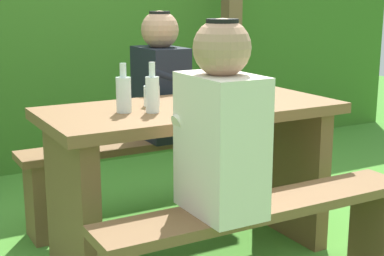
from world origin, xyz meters
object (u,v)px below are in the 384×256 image
at_px(bench_far, 143,163).
at_px(drinking_glass, 152,96).
at_px(bench_near, 262,234).
at_px(picnic_table, 192,156).
at_px(person_white_shirt, 221,126).
at_px(bottle_left, 123,93).
at_px(bottle_right, 152,93).
at_px(person_black_coat, 161,81).

relative_size(bench_far, drinking_glass, 14.88).
relative_size(bench_near, bench_far, 1.00).
xyz_separation_m(picnic_table, person_white_shirt, (-0.20, -0.57, 0.28)).
bearing_deg(bottle_left, person_white_shirt, -76.05).
distance_m(picnic_table, bottle_right, 0.41).
height_order(bench_near, bottle_left, bottle_left).
xyz_separation_m(bench_far, person_black_coat, (0.12, -0.00, 0.47)).
bearing_deg(bench_near, person_black_coat, 84.10).
distance_m(person_white_shirt, person_black_coat, 1.19).
relative_size(bench_near, bottle_right, 6.31).
relative_size(picnic_table, drinking_glass, 14.88).
relative_size(bench_far, bottle_right, 6.31).
relative_size(person_white_shirt, drinking_glass, 7.65).
distance_m(bench_near, person_white_shirt, 0.51).
xyz_separation_m(drinking_glass, bottle_right, (-0.06, -0.14, 0.04)).
bearing_deg(bench_near, drinking_glass, 104.62).
distance_m(bench_near, bench_far, 1.15).
distance_m(bench_far, person_black_coat, 0.48).
bearing_deg(person_white_shirt, bottle_left, 103.95).
relative_size(person_white_shirt, bottle_left, 3.31).
bearing_deg(bottle_left, bench_far, 59.11).
bearing_deg(bottle_left, person_black_coat, 51.00).
height_order(bench_far, person_white_shirt, person_white_shirt).
bearing_deg(bottle_right, person_white_shirt, -86.15).
relative_size(bench_near, bottle_left, 6.45).
xyz_separation_m(bench_far, bottle_left, (-0.34, -0.57, 0.52)).
bearing_deg(person_white_shirt, bench_far, 80.09).
distance_m(picnic_table, bottle_left, 0.48).
bearing_deg(person_black_coat, bench_far, 178.40).
relative_size(bottle_left, bottle_right, 0.98).
bearing_deg(person_white_shirt, picnic_table, 70.69).
bearing_deg(person_black_coat, drinking_glass, -120.38).
xyz_separation_m(person_white_shirt, drinking_glass, (0.03, 0.65, 0.01)).
xyz_separation_m(bench_near, person_white_shirt, (-0.20, 0.00, 0.47)).
xyz_separation_m(picnic_table, bench_near, (0.00, -0.58, -0.18)).
bearing_deg(person_white_shirt, drinking_glass, 87.37).
xyz_separation_m(bench_far, drinking_glass, (-0.17, -0.50, 0.48)).
bearing_deg(picnic_table, bottle_left, 179.67).
relative_size(person_white_shirt, bottle_right, 3.24).
height_order(picnic_table, person_black_coat, person_black_coat).
bearing_deg(bench_near, picnic_table, 90.00).
distance_m(drinking_glass, bottle_right, 0.16).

